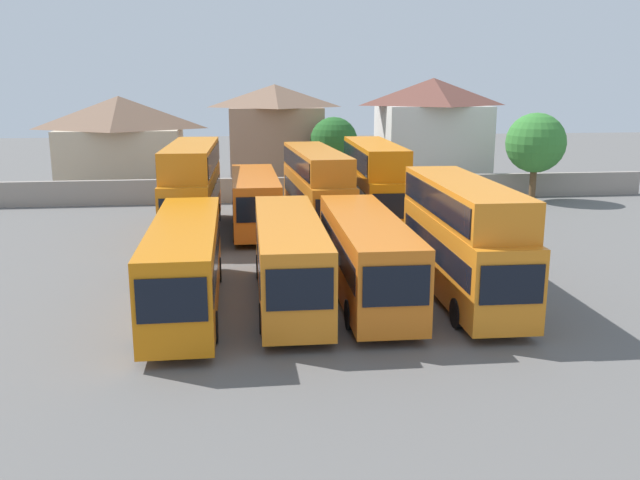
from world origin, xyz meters
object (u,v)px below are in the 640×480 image
at_px(bus_5, 192,184).
at_px(house_terrace_left, 121,143).
at_px(bus_7, 316,185).
at_px(house_terrace_centre, 275,136).
at_px(bus_1, 185,261).
at_px(bus_6, 255,198).
at_px(bus_3, 366,253).
at_px(tree_left_of_lot, 536,143).
at_px(house_terrace_right, 432,131).
at_px(bus_2, 289,255).
at_px(bus_4, 463,234).
at_px(bus_8, 374,180).
at_px(tree_behind_wall, 334,142).

relative_size(bus_5, house_terrace_left, 1.16).
xyz_separation_m(bus_7, house_terrace_left, (-13.90, 16.28, 1.20)).
relative_size(house_terrace_left, house_terrace_centre, 1.16).
bearing_deg(bus_1, bus_6, 167.69).
relative_size(bus_1, bus_7, 0.99).
bearing_deg(bus_3, bus_6, -162.62).
xyz_separation_m(house_terrace_left, tree_left_of_lot, (31.11, -8.33, 0.41)).
height_order(house_terrace_right, tree_left_of_lot, house_terrace_right).
height_order(bus_5, house_terrace_right, house_terrace_right).
relative_size(bus_3, tree_left_of_lot, 1.74).
bearing_deg(bus_2, bus_4, 88.21).
bearing_deg(bus_5, bus_8, 95.51).
relative_size(bus_4, bus_8, 0.97).
height_order(bus_1, bus_7, bus_7).
xyz_separation_m(bus_2, bus_8, (6.32, 14.18, 0.91)).
bearing_deg(bus_4, tree_left_of_lot, 151.01).
bearing_deg(bus_1, bus_3, 93.91).
xyz_separation_m(bus_4, house_terrace_left, (-18.21, 30.41, 1.18)).
distance_m(bus_4, bus_6, 16.37).
height_order(bus_2, house_terrace_centre, house_terrace_centre).
bearing_deg(house_terrace_right, house_terrace_centre, 177.96).
distance_m(bus_2, bus_4, 7.06).
height_order(bus_3, house_terrace_left, house_terrace_left).
bearing_deg(bus_6, bus_3, 16.16).
height_order(bus_1, tree_behind_wall, tree_behind_wall).
distance_m(bus_5, bus_8, 10.92).
bearing_deg(bus_8, house_terrace_right, 154.91).
bearing_deg(house_terrace_left, bus_6, -57.65).
relative_size(bus_1, house_terrace_left, 1.19).
relative_size(bus_4, bus_6, 1.02).
xyz_separation_m(house_terrace_centre, tree_behind_wall, (4.27, -4.71, -0.15)).
bearing_deg(tree_left_of_lot, bus_6, -159.50).
xyz_separation_m(bus_1, bus_2, (4.04, 0.45, -0.02)).
xyz_separation_m(bus_1, house_terrace_centre, (5.30, 31.41, 2.36)).
distance_m(bus_3, house_terrace_right, 32.60).
relative_size(bus_1, bus_3, 1.04).
distance_m(bus_2, house_terrace_right, 33.89).
relative_size(bus_1, bus_5, 1.03).
xyz_separation_m(bus_1, tree_left_of_lot, (23.96, 22.20, 2.33)).
bearing_deg(bus_7, bus_5, -90.42).
relative_size(bus_2, bus_3, 1.00).
height_order(bus_4, bus_8, bus_8).
distance_m(bus_4, bus_5, 18.01).
bearing_deg(house_terrace_centre, house_terrace_left, -175.97).
height_order(bus_7, house_terrace_centre, house_terrace_centre).
xyz_separation_m(bus_4, house_terrace_right, (7.56, 30.81, 1.89)).
height_order(bus_3, bus_5, bus_5).
xyz_separation_m(bus_5, bus_7, (7.28, 0.34, -0.23)).
distance_m(bus_8, house_terrace_left, 23.68).
height_order(bus_6, house_terrace_right, house_terrace_right).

